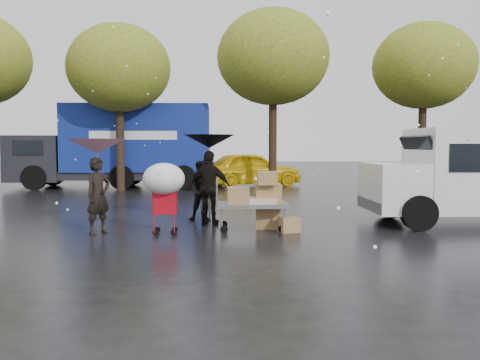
{
  "coord_description": "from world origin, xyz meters",
  "views": [
    {
      "loc": [
        0.47,
        -10.1,
        1.83
      ],
      "look_at": [
        0.87,
        1.0,
        1.05
      ],
      "focal_mm": 38.0,
      "sensor_mm": 36.0,
      "label": 1
    }
  ],
  "objects_px": {
    "person_black": "(210,188)",
    "vendor_cart": "(256,197)",
    "blue_truck": "(119,146)",
    "yellow_taxi": "(251,169)",
    "person_pink": "(98,196)",
    "shopping_cart": "(164,183)"
  },
  "relations": [
    {
      "from": "person_black",
      "to": "vendor_cart",
      "type": "height_order",
      "value": "person_black"
    },
    {
      "from": "blue_truck",
      "to": "yellow_taxi",
      "type": "xyz_separation_m",
      "value": [
        5.64,
        0.38,
        -1.0
      ]
    },
    {
      "from": "person_pink",
      "to": "vendor_cart",
      "type": "bearing_deg",
      "value": -48.05
    },
    {
      "from": "person_pink",
      "to": "vendor_cart",
      "type": "xyz_separation_m",
      "value": [
        3.26,
        0.24,
        -0.06
      ]
    },
    {
      "from": "person_black",
      "to": "yellow_taxi",
      "type": "distance_m",
      "value": 10.78
    },
    {
      "from": "vendor_cart",
      "to": "blue_truck",
      "type": "bearing_deg",
      "value": 114.69
    },
    {
      "from": "shopping_cart",
      "to": "yellow_taxi",
      "type": "height_order",
      "value": "yellow_taxi"
    },
    {
      "from": "person_black",
      "to": "yellow_taxi",
      "type": "xyz_separation_m",
      "value": [
        1.54,
        10.67,
        -0.09
      ]
    },
    {
      "from": "person_pink",
      "to": "person_black",
      "type": "distance_m",
      "value": 2.5
    },
    {
      "from": "vendor_cart",
      "to": "shopping_cart",
      "type": "relative_size",
      "value": 1.04
    },
    {
      "from": "person_pink",
      "to": "person_black",
      "type": "xyz_separation_m",
      "value": [
        2.26,
        1.06,
        0.06
      ]
    },
    {
      "from": "person_black",
      "to": "shopping_cart",
      "type": "distance_m",
      "value": 1.6
    },
    {
      "from": "shopping_cart",
      "to": "blue_truck",
      "type": "height_order",
      "value": "blue_truck"
    },
    {
      "from": "yellow_taxi",
      "to": "shopping_cart",
      "type": "bearing_deg",
      "value": 150.76
    },
    {
      "from": "yellow_taxi",
      "to": "blue_truck",
      "type": "bearing_deg",
      "value": 76.04
    },
    {
      "from": "shopping_cart",
      "to": "blue_truck",
      "type": "xyz_separation_m",
      "value": [
        -3.22,
        11.61,
        0.69
      ]
    },
    {
      "from": "person_pink",
      "to": "shopping_cart",
      "type": "distance_m",
      "value": 1.43
    },
    {
      "from": "shopping_cart",
      "to": "person_pink",
      "type": "bearing_deg",
      "value": 169.11
    },
    {
      "from": "person_pink",
      "to": "yellow_taxi",
      "type": "xyz_separation_m",
      "value": [
        3.8,
        11.72,
        -0.03
      ]
    },
    {
      "from": "vendor_cart",
      "to": "shopping_cart",
      "type": "bearing_deg",
      "value": -164.95
    },
    {
      "from": "person_pink",
      "to": "vendor_cart",
      "type": "distance_m",
      "value": 3.27
    },
    {
      "from": "person_black",
      "to": "person_pink",
      "type": "bearing_deg",
      "value": 40.9
    }
  ]
}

